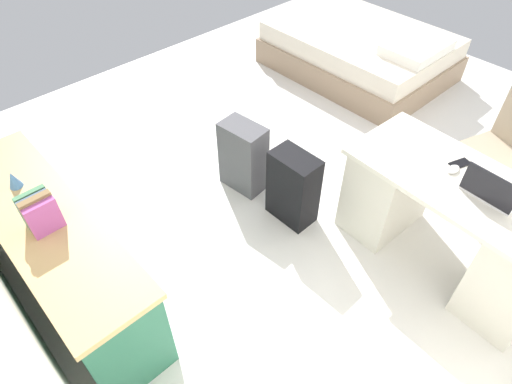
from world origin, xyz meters
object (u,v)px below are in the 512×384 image
object	(u,v)px
office_chair	(498,160)
computer_mouse	(453,169)
suitcase_black	(293,188)
desk	(449,222)
credenza	(61,256)
bed	(360,51)
cell_phone_by_mouse	(460,164)
suitcase_spare_grey	(243,157)
laptop	(491,191)
figurine_small	(13,180)

from	to	relation	value
office_chair	computer_mouse	size ratio (longest dim) A/B	9.40
suitcase_black	computer_mouse	size ratio (longest dim) A/B	5.95
desk	credenza	size ratio (longest dim) A/B	0.81
office_chair	desk	bearing A→B (deg)	94.96
bed	cell_phone_by_mouse	world-z (taller)	cell_phone_by_mouse
desk	cell_phone_by_mouse	distance (m)	0.40
suitcase_black	suitcase_spare_grey	xyz separation A→B (m)	(0.52, 0.04, 0.00)
suitcase_spare_grey	office_chair	bearing A→B (deg)	-144.44
laptop	desk	bearing A→B (deg)	-6.05
computer_mouse	office_chair	bearing A→B (deg)	-91.17
computer_mouse	figurine_small	world-z (taller)	figurine_small
office_chair	suitcase_spare_grey	bearing A→B (deg)	42.06
desk	bed	size ratio (longest dim) A/B	0.77
office_chair	suitcase_black	world-z (taller)	office_chair
office_chair	cell_phone_by_mouse	world-z (taller)	office_chair
desk	figurine_small	world-z (taller)	figurine_small
bed	computer_mouse	xyz separation A→B (m)	(-1.93, 1.70, 0.52)
credenza	laptop	xyz separation A→B (m)	(-1.65, -2.00, 0.43)
credenza	suitcase_spare_grey	world-z (taller)	credenza
bed	suitcase_spare_grey	world-z (taller)	suitcase_spare_grey
office_chair	figurine_small	world-z (taller)	office_chair
office_chair	computer_mouse	bearing A→B (deg)	86.37
office_chair	laptop	distance (m)	0.93
credenza	suitcase_spare_grey	bearing A→B (deg)	-90.01
figurine_small	computer_mouse	bearing A→B (deg)	-130.36
office_chair	suitcase_black	size ratio (longest dim) A/B	1.58
credenza	laptop	bearing A→B (deg)	-129.56
cell_phone_by_mouse	figurine_small	bearing A→B (deg)	69.59
suitcase_black	cell_phone_by_mouse	bearing A→B (deg)	-147.10
bed	suitcase_black	xyz separation A→B (m)	(-1.05, 2.19, 0.05)
office_chair	laptop	bearing A→B (deg)	104.16
bed	suitcase_spare_grey	size ratio (longest dim) A/B	3.19
credenza	cell_phone_by_mouse	bearing A→B (deg)	-122.94
credenza	laptop	distance (m)	2.63
bed	cell_phone_by_mouse	distance (m)	2.56
laptop	figurine_small	xyz separation A→B (m)	(2.00, 2.00, -0.02)
office_chair	laptop	world-z (taller)	laptop
suitcase_black	figurine_small	distance (m)	1.85
suitcase_spare_grey	credenza	bearing A→B (deg)	83.49
credenza	suitcase_black	size ratio (longest dim) A/B	3.03
desk	cell_phone_by_mouse	world-z (taller)	cell_phone_by_mouse
office_chair	cell_phone_by_mouse	bearing A→B (deg)	85.56
credenza	suitcase_spare_grey	distance (m)	1.53
suitcase_spare_grey	suitcase_black	bearing A→B (deg)	177.58
suitcase_spare_grey	figurine_small	distance (m)	1.64
laptop	figurine_small	bearing A→B (deg)	44.97
suitcase_spare_grey	computer_mouse	world-z (taller)	computer_mouse
computer_mouse	figurine_small	distance (m)	2.70
suitcase_black	computer_mouse	xyz separation A→B (m)	(-0.87, -0.49, 0.46)
laptop	figurine_small	distance (m)	2.83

